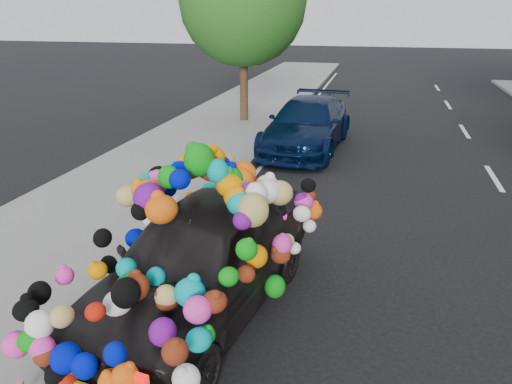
{
  "coord_description": "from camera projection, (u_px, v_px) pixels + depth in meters",
  "views": [
    {
      "loc": [
        0.8,
        -7.3,
        3.78
      ],
      "look_at": [
        -1.15,
        0.57,
        0.8
      ],
      "focal_mm": 35.0,
      "sensor_mm": 36.0,
      "label": 1
    }
  ],
  "objects": [
    {
      "name": "ground",
      "position": [
        316.0,
        256.0,
        8.14
      ],
      "size": [
        100.0,
        100.0,
        0.0
      ],
      "primitive_type": "plane",
      "color": "black",
      "rests_on": "ground"
    },
    {
      "name": "tree_near_sidewalk",
      "position": [
        243.0,
        1.0,
        16.27
      ],
      "size": [
        4.2,
        4.2,
        6.13
      ],
      "color": "#332114",
      "rests_on": "ground"
    },
    {
      "name": "plush_art_car",
      "position": [
        199.0,
        235.0,
        6.31
      ],
      "size": [
        2.82,
        4.86,
        2.15
      ],
      "rotation": [
        0.0,
        0.0,
        -0.16
      ],
      "color": "black",
      "rests_on": "ground"
    },
    {
      "name": "navy_sedan",
      "position": [
        307.0,
        125.0,
        14.15
      ],
      "size": [
        2.32,
        4.99,
        1.41
      ],
      "primitive_type": "imported",
      "rotation": [
        0.0,
        0.0,
        -0.07
      ],
      "color": "black",
      "rests_on": "ground"
    },
    {
      "name": "kerb",
      "position": [
        181.0,
        237.0,
        8.65
      ],
      "size": [
        0.15,
        60.0,
        0.13
      ],
      "primitive_type": "cube",
      "color": "gray",
      "rests_on": "ground"
    },
    {
      "name": "sidewalk",
      "position": [
        81.0,
        226.0,
        9.09
      ],
      "size": [
        4.0,
        60.0,
        0.12
      ],
      "primitive_type": "cube",
      "color": "gray",
      "rests_on": "ground"
    }
  ]
}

